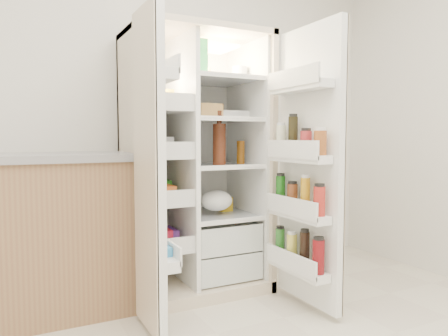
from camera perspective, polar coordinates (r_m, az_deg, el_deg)
name	(u,v)px	position (r m, az deg, el deg)	size (l,w,h in m)	color
wall_back	(153,102)	(3.31, -9.58, 8.80)	(4.00, 0.02, 2.70)	silver
refrigerator	(195,184)	(3.06, -3.96, -2.13)	(0.92, 0.70, 1.80)	beige
freezer_door	(150,172)	(2.30, -9.92, -0.54)	(0.15, 0.40, 1.72)	white
fridge_door	(307,171)	(2.68, 11.16, -0.46)	(0.17, 0.58, 1.72)	white
kitchen_counter	(18,235)	(2.86, -25.94, -8.12)	(1.35, 0.72, 0.98)	olive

